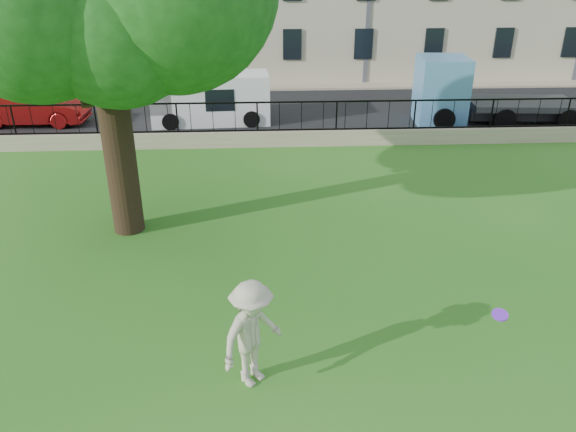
{
  "coord_description": "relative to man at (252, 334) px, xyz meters",
  "views": [
    {
      "loc": [
        0.07,
        -8.68,
        6.87
      ],
      "look_at": [
        0.71,
        3.5,
        1.05
      ],
      "focal_mm": 35.0,
      "sensor_mm": 36.0,
      "label": 1
    }
  ],
  "objects": [
    {
      "name": "ground",
      "position": [
        0.13,
        0.99,
        -1.01
      ],
      "size": [
        120.0,
        120.0,
        0.0
      ],
      "primitive_type": "plane",
      "color": "#226117",
      "rests_on": "ground"
    },
    {
      "name": "retaining_wall",
      "position": [
        0.13,
        12.99,
        -0.71
      ],
      "size": [
        50.0,
        0.4,
        0.6
      ],
      "primitive_type": "cube",
      "color": "gray",
      "rests_on": "ground"
    },
    {
      "name": "iron_railing",
      "position": [
        0.13,
        12.99,
        0.15
      ],
      "size": [
        50.0,
        0.05,
        1.13
      ],
      "color": "black",
      "rests_on": "retaining_wall"
    },
    {
      "name": "street",
      "position": [
        0.13,
        17.69,
        -1.0
      ],
      "size": [
        60.0,
        9.0,
        0.01
      ],
      "primitive_type": "cube",
      "color": "black",
      "rests_on": "ground"
    },
    {
      "name": "sidewalk",
      "position": [
        0.13,
        22.89,
        -0.95
      ],
      "size": [
        60.0,
        1.4,
        0.12
      ],
      "primitive_type": "cube",
      "color": "gray",
      "rests_on": "ground"
    },
    {
      "name": "man",
      "position": [
        0.0,
        0.0,
        0.0
      ],
      "size": [
        1.44,
        1.45,
        2.01
      ],
      "primitive_type": "imported",
      "rotation": [
        0.0,
        0.0,
        0.8
      ],
      "color": "#C0B79C",
      "rests_on": "ground"
    },
    {
      "name": "frisbee",
      "position": [
        4.13,
        -0.18,
        0.37
      ],
      "size": [
        0.34,
        0.33,
        0.12
      ],
      "primitive_type": "cylinder",
      "rotation": [
        0.21,
        -0.14,
        0.28
      ],
      "color": "#7928E2"
    },
    {
      "name": "red_sedan",
      "position": [
        -9.46,
        16.39,
        -0.26
      ],
      "size": [
        4.56,
        1.67,
        1.49
      ],
      "primitive_type": "imported",
      "rotation": [
        0.0,
        0.0,
        1.55
      ],
      "color": "#A31414",
      "rests_on": "street"
    },
    {
      "name": "white_van",
      "position": [
        -1.87,
        16.39,
        0.04
      ],
      "size": [
        5.08,
        2.23,
        2.09
      ],
      "primitive_type": "cube",
      "rotation": [
        0.0,
        0.0,
        0.06
      ],
      "color": "white",
      "rests_on": "street"
    },
    {
      "name": "blue_truck",
      "position": [
        10.3,
        15.72,
        0.38
      ],
      "size": [
        6.8,
        2.88,
        2.78
      ],
      "primitive_type": "cube",
      "rotation": [
        0.0,
        0.0,
        -0.08
      ],
      "color": "#5591C7",
      "rests_on": "street"
    }
  ]
}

